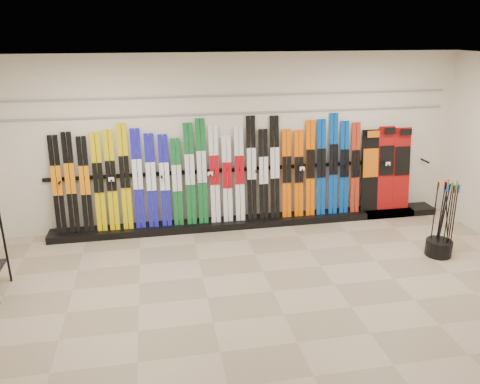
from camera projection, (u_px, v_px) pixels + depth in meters
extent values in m
plane|color=gray|center=(273.00, 291.00, 6.33)|extent=(8.00, 8.00, 0.00)
plane|color=beige|center=(238.00, 141.00, 8.15)|extent=(8.00, 0.00, 8.00)
plane|color=silver|center=(279.00, 62.00, 5.33)|extent=(8.00, 8.00, 0.00)
cube|color=black|center=(253.00, 221.00, 8.46)|extent=(8.00, 0.40, 0.12)
cube|color=black|center=(57.00, 185.00, 7.65)|extent=(0.17, 0.24, 1.63)
cube|color=black|center=(71.00, 183.00, 7.68)|extent=(0.17, 0.25, 1.68)
cube|color=black|center=(85.00, 185.00, 7.73)|extent=(0.17, 0.23, 1.60)
cube|color=#D2B703|center=(99.00, 182.00, 7.76)|extent=(0.17, 0.24, 1.65)
cube|color=#D2B703|center=(111.00, 181.00, 7.80)|extent=(0.17, 0.25, 1.69)
cube|color=#D2B703|center=(125.00, 177.00, 7.83)|extent=(0.17, 0.26, 1.79)
cube|color=#1917A2|center=(138.00, 179.00, 7.87)|extent=(0.17, 0.25, 1.69)
cube|color=#1917A2|center=(151.00, 181.00, 7.92)|extent=(0.17, 0.24, 1.60)
cube|color=#1917A2|center=(165.00, 181.00, 7.96)|extent=(0.17, 0.23, 1.58)
cube|color=#105E26|center=(177.00, 182.00, 8.01)|extent=(0.17, 0.22, 1.51)
cube|color=#105E26|center=(190.00, 174.00, 8.02)|extent=(0.17, 0.26, 1.75)
cube|color=#105E26|center=(202.00, 172.00, 8.05)|extent=(0.17, 0.26, 1.82)
cube|color=silver|center=(215.00, 175.00, 8.10)|extent=(0.17, 0.25, 1.69)
cube|color=silver|center=(227.00, 179.00, 8.16)|extent=(0.17, 0.22, 1.51)
cube|color=silver|center=(239.00, 174.00, 8.19)|extent=(0.17, 0.24, 1.65)
cube|color=black|center=(251.00, 169.00, 8.21)|extent=(0.17, 0.27, 1.83)
cube|color=black|center=(263.00, 175.00, 8.27)|extent=(0.17, 0.23, 1.60)
cube|color=black|center=(275.00, 168.00, 8.28)|extent=(0.17, 0.26, 1.82)
cube|color=#EF5B00|center=(287.00, 174.00, 8.34)|extent=(0.17, 0.23, 1.58)
cube|color=#EF5B00|center=(299.00, 174.00, 8.39)|extent=(0.17, 0.23, 1.56)
cube|color=#EF5B00|center=(310.00, 169.00, 8.41)|extent=(0.17, 0.25, 1.72)
cube|color=#063E98|center=(321.00, 168.00, 8.44)|extent=(0.17, 0.25, 1.73)
cube|color=#063E98|center=(333.00, 164.00, 8.47)|extent=(0.17, 0.27, 1.83)
cube|color=#063E98|center=(344.00, 168.00, 8.53)|extent=(0.17, 0.25, 1.69)
cube|color=#9F2715|center=(355.00, 168.00, 8.57)|extent=(0.17, 0.24, 1.65)
cube|color=black|center=(370.00, 171.00, 8.66)|extent=(0.33, 0.23, 1.51)
cube|color=#990C0C|center=(386.00, 169.00, 8.71)|extent=(0.31, 0.24, 1.55)
cube|color=#990C0C|center=(401.00, 169.00, 8.77)|extent=(0.33, 0.23, 1.52)
cylinder|color=black|center=(439.00, 248.00, 7.31)|extent=(0.40, 0.40, 0.25)
cylinder|color=black|center=(449.00, 222.00, 7.04)|extent=(0.08, 0.06, 1.18)
cylinder|color=black|center=(447.00, 218.00, 7.18)|extent=(0.10, 0.13, 1.18)
cylinder|color=black|center=(443.00, 220.00, 7.09)|extent=(0.06, 0.05, 1.18)
cylinder|color=black|center=(452.00, 219.00, 7.17)|extent=(0.09, 0.15, 1.17)
cylinder|color=black|center=(440.00, 218.00, 7.20)|extent=(0.03, 0.05, 1.18)
cylinder|color=black|center=(434.00, 217.00, 7.20)|extent=(0.08, 0.08, 1.18)
cylinder|color=black|center=(453.00, 222.00, 7.04)|extent=(0.05, 0.02, 1.18)
cylinder|color=black|center=(447.00, 219.00, 7.14)|extent=(0.16, 0.14, 1.17)
cylinder|color=black|center=(442.00, 216.00, 7.25)|extent=(0.10, 0.07, 1.18)
cylinder|color=black|center=(442.00, 218.00, 7.19)|extent=(0.03, 0.07, 1.18)
cube|color=gray|center=(239.00, 113.00, 7.96)|extent=(7.60, 0.02, 0.03)
cube|color=gray|center=(239.00, 95.00, 7.86)|extent=(7.60, 0.02, 0.03)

